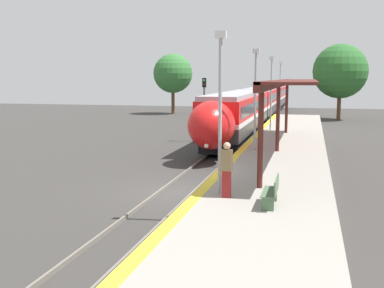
{
  "coord_description": "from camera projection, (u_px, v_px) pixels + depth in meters",
  "views": [
    {
      "loc": [
        5.46,
        -19.41,
        4.93
      ],
      "look_at": [
        0.58,
        0.21,
        2.11
      ],
      "focal_mm": 45.0,
      "sensor_mm": 36.0,
      "label": 1
    }
  ],
  "objects": [
    {
      "name": "ground_plane",
      "position": [
        178.0,
        193.0,
        20.64
      ],
      "size": [
        120.0,
        120.0,
        0.0
      ],
      "primitive_type": "plane",
      "color": "#383533"
    },
    {
      "name": "rail_left",
      "position": [
        162.0,
        190.0,
        20.8
      ],
      "size": [
        0.08,
        90.0,
        0.15
      ],
      "primitive_type": "cube",
      "color": "slate",
      "rests_on": "ground_plane"
    },
    {
      "name": "rail_right",
      "position": [
        194.0,
        192.0,
        20.46
      ],
      "size": [
        0.08,
        90.0,
        0.15
      ],
      "primitive_type": "cube",
      "color": "slate",
      "rests_on": "ground_plane"
    },
    {
      "name": "train",
      "position": [
        262.0,
        102.0,
        54.09
      ],
      "size": [
        2.8,
        59.43,
        3.78
      ],
      "color": "black",
      "rests_on": "ground_plane"
    },
    {
      "name": "platform_right",
      "position": [
        272.0,
        186.0,
        19.61
      ],
      "size": [
        4.64,
        64.0,
        1.04
      ],
      "color": "gray",
      "rests_on": "ground_plane"
    },
    {
      "name": "platform_bench",
      "position": [
        272.0,
        191.0,
        14.6
      ],
      "size": [
        0.44,
        1.55,
        0.89
      ],
      "color": "#4C6B4C",
      "rests_on": "platform_right"
    },
    {
      "name": "person_waiting",
      "position": [
        227.0,
        169.0,
        15.59
      ],
      "size": [
        0.36,
        0.24,
        1.82
      ],
      "color": "maroon",
      "rests_on": "platform_right"
    },
    {
      "name": "railway_signal",
      "position": [
        204.0,
        103.0,
        36.6
      ],
      "size": [
        0.28,
        0.28,
        4.86
      ],
      "color": "#59595E",
      "rests_on": "ground_plane"
    },
    {
      "name": "lamppost_near",
      "position": [
        220.0,
        102.0,
        15.88
      ],
      "size": [
        0.36,
        0.2,
        5.39
      ],
      "color": "#9E9EA3",
      "rests_on": "platform_right"
    },
    {
      "name": "lamppost_mid",
      "position": [
        255.0,
        92.0,
        25.65
      ],
      "size": [
        0.36,
        0.2,
        5.39
      ],
      "color": "#9E9EA3",
      "rests_on": "platform_right"
    },
    {
      "name": "lamppost_far",
      "position": [
        271.0,
        88.0,
        35.43
      ],
      "size": [
        0.36,
        0.2,
        5.39
      ],
      "color": "#9E9EA3",
      "rests_on": "platform_right"
    },
    {
      "name": "lamppost_farthest",
      "position": [
        280.0,
        86.0,
        45.2
      ],
      "size": [
        0.36,
        0.2,
        5.39
      ],
      "color": "#9E9EA3",
      "rests_on": "platform_right"
    },
    {
      "name": "station_canopy",
      "position": [
        290.0,
        84.0,
        24.89
      ],
      "size": [
        2.02,
        20.55,
        3.76
      ],
      "color": "#511E19",
      "rests_on": "platform_right"
    },
    {
      "name": "background_tree_left",
      "position": [
        173.0,
        74.0,
        64.13
      ],
      "size": [
        5.21,
        5.21,
        8.02
      ],
      "color": "brown",
      "rests_on": "ground_plane"
    },
    {
      "name": "background_tree_right",
      "position": [
        340.0,
        71.0,
        55.09
      ],
      "size": [
        6.23,
        6.23,
        8.7
      ],
      "color": "brown",
      "rests_on": "ground_plane"
    }
  ]
}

